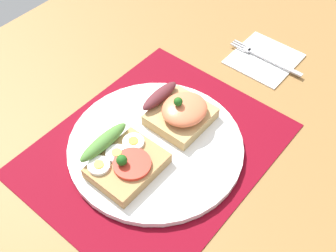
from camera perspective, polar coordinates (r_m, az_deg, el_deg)
name	(u,v)px	position (r cm, az deg, el deg)	size (l,w,h in cm)	color
ground_plane	(156,155)	(66.44, -1.65, -3.99)	(120.00, 90.00, 3.20)	olive
placemat	(156,148)	(65.04, -1.69, -3.08)	(38.13, 30.99, 0.30)	maroon
plate	(156,146)	(64.51, -1.70, -2.72)	(27.08, 27.08, 1.03)	white
sandwich_egg_tomato	(123,161)	(60.73, -6.19, -4.74)	(10.37, 9.67, 4.09)	#AD834F
sandwich_salmon	(181,112)	(65.63, 1.77, 1.96)	(9.23, 10.06, 5.72)	tan
napkin	(264,58)	(81.66, 13.02, 9.01)	(11.97, 11.32, 0.60)	white
fork	(263,57)	(81.18, 12.93, 9.18)	(1.62, 14.94, 0.32)	#B7B7BC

